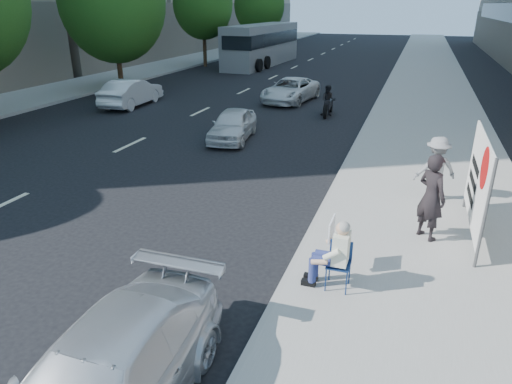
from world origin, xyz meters
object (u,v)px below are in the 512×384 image
at_px(seated_protester, 334,250).
at_px(pedestrian_woman, 431,197).
at_px(white_sedan_mid, 131,92).
at_px(protest_banner, 478,180).
at_px(motorcycle, 328,102).
at_px(bus, 262,45).
at_px(jogger, 436,169).
at_px(white_sedan_far, 291,90).
at_px(white_sedan_near, 233,125).

xyz_separation_m(seated_protester, pedestrian_woman, (1.59, 2.51, 0.22)).
bearing_deg(white_sedan_mid, protest_banner, 144.20).
relative_size(protest_banner, motorcycle, 1.49).
bearing_deg(protest_banner, bus, 116.61).
height_order(seated_protester, pedestrian_woman, pedestrian_woman).
height_order(jogger, white_sedan_mid, jogger).
relative_size(seated_protester, white_sedan_far, 0.30).
bearing_deg(white_sedan_far, white_sedan_mid, -146.12).
bearing_deg(white_sedan_mid, bus, -95.01).
bearing_deg(jogger, white_sedan_far, -82.37).
relative_size(pedestrian_woman, white_sedan_far, 0.43).
distance_m(white_sedan_far, bus, 16.30).
height_order(jogger, pedestrian_woman, pedestrian_woman).
relative_size(jogger, white_sedan_far, 0.38).
xyz_separation_m(jogger, white_sedan_mid, (-14.45, 8.24, -0.30)).
height_order(seated_protester, motorcycle, seated_protester).
xyz_separation_m(white_sedan_mid, bus, (0.85, 18.62, 0.96)).
relative_size(pedestrian_woman, white_sedan_mid, 0.46).
relative_size(motorcycle, bus, 0.17).
bearing_deg(white_sedan_near, motorcycle, 55.63).
xyz_separation_m(pedestrian_woman, white_sedan_mid, (-14.31, 10.53, -0.42)).
relative_size(seated_protester, protest_banner, 0.43).
xyz_separation_m(protest_banner, white_sedan_near, (-7.93, 5.82, -0.82)).
relative_size(white_sedan_near, motorcycle, 1.67).
relative_size(white_sedan_far, motorcycle, 2.15).
bearing_deg(pedestrian_woman, jogger, -49.96).
bearing_deg(white_sedan_near, seated_protester, -65.87).
height_order(seated_protester, white_sedan_far, seated_protester).
distance_m(white_sedan_mid, motorcycle, 9.99).
distance_m(jogger, white_sedan_mid, 16.63).
bearing_deg(white_sedan_far, protest_banner, -53.32).
bearing_deg(bus, white_sedan_far, -63.85).
bearing_deg(bus, motorcycle, -60.22).
xyz_separation_m(white_sedan_near, bus, (-6.41, 22.82, 1.05)).
bearing_deg(white_sedan_far, jogger, -52.38).
distance_m(pedestrian_woman, white_sedan_mid, 17.77).
distance_m(seated_protester, white_sedan_mid, 18.21).
relative_size(seated_protester, white_sedan_near, 0.38).
bearing_deg(jogger, bus, -85.98).
xyz_separation_m(pedestrian_woman, white_sedan_near, (-7.05, 6.33, -0.51)).
distance_m(jogger, bus, 30.11).
bearing_deg(pedestrian_woman, motorcycle, -25.88).
bearing_deg(protest_banner, white_sedan_far, 119.54).
bearing_deg(protest_banner, pedestrian_woman, -150.10).
bearing_deg(bus, white_sedan_near, -71.92).
bearing_deg(seated_protester, white_sedan_near, 121.68).
distance_m(protest_banner, motorcycle, 12.31).
bearing_deg(pedestrian_woman, seated_protester, 101.06).
height_order(protest_banner, white_sedan_near, protest_banner).
height_order(seated_protester, protest_banner, protest_banner).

